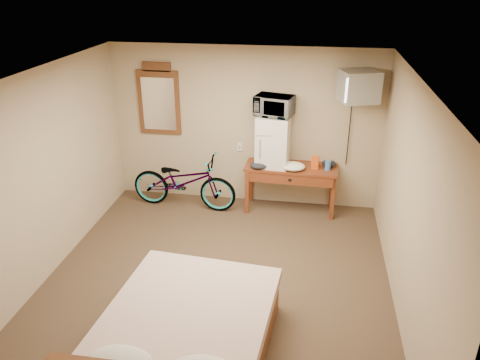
{
  "coord_description": "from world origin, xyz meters",
  "views": [
    {
      "loc": [
        1.03,
        -4.62,
        3.53
      ],
      "look_at": [
        0.2,
        0.6,
        1.12
      ],
      "focal_mm": 35.0,
      "sensor_mm": 36.0,
      "label": 1
    }
  ],
  "objects_px": {
    "microwave": "(274,106)",
    "crt_television": "(359,86)",
    "blue_cup": "(328,165)",
    "mini_fridge": "(273,141)",
    "bicycle": "(184,181)",
    "desk": "(291,174)",
    "wall_mirror": "(159,100)",
    "bed": "(182,343)"
  },
  "relations": [
    {
      "from": "microwave",
      "to": "blue_cup",
      "type": "xyz_separation_m",
      "value": [
        0.84,
        -0.07,
        -0.86
      ]
    },
    {
      "from": "desk",
      "to": "crt_television",
      "type": "distance_m",
      "value": 1.64
    },
    {
      "from": "blue_cup",
      "to": "crt_television",
      "type": "height_order",
      "value": "crt_television"
    },
    {
      "from": "mini_fridge",
      "to": "blue_cup",
      "type": "height_order",
      "value": "mini_fridge"
    },
    {
      "from": "blue_cup",
      "to": "wall_mirror",
      "type": "distance_m",
      "value": 2.81
    },
    {
      "from": "microwave",
      "to": "crt_television",
      "type": "bearing_deg",
      "value": 12.76
    },
    {
      "from": "blue_cup",
      "to": "crt_television",
      "type": "relative_size",
      "value": 0.23
    },
    {
      "from": "microwave",
      "to": "bicycle",
      "type": "bearing_deg",
      "value": -158.91
    },
    {
      "from": "desk",
      "to": "bicycle",
      "type": "height_order",
      "value": "bicycle"
    },
    {
      "from": "crt_television",
      "to": "bicycle",
      "type": "bearing_deg",
      "value": -176.62
    },
    {
      "from": "crt_television",
      "to": "bed",
      "type": "bearing_deg",
      "value": -116.42
    },
    {
      "from": "blue_cup",
      "to": "wall_mirror",
      "type": "bearing_deg",
      "value": 173.53
    },
    {
      "from": "bed",
      "to": "blue_cup",
      "type": "bearing_deg",
      "value": 67.98
    },
    {
      "from": "crt_television",
      "to": "bed",
      "type": "height_order",
      "value": "crt_television"
    },
    {
      "from": "desk",
      "to": "crt_television",
      "type": "height_order",
      "value": "crt_television"
    },
    {
      "from": "bed",
      "to": "wall_mirror",
      "type": "bearing_deg",
      "value": 109.9
    },
    {
      "from": "crt_television",
      "to": "wall_mirror",
      "type": "xyz_separation_m",
      "value": [
        -3.01,
        0.25,
        -0.38
      ]
    },
    {
      "from": "wall_mirror",
      "to": "blue_cup",
      "type": "bearing_deg",
      "value": -6.47
    },
    {
      "from": "desk",
      "to": "mini_fridge",
      "type": "distance_m",
      "value": 0.59
    },
    {
      "from": "crt_television",
      "to": "wall_mirror",
      "type": "relative_size",
      "value": 0.58
    },
    {
      "from": "desk",
      "to": "wall_mirror",
      "type": "bearing_deg",
      "value": 172.66
    },
    {
      "from": "bed",
      "to": "desk",
      "type": "bearing_deg",
      "value": 76.58
    },
    {
      "from": "blue_cup",
      "to": "bed",
      "type": "xyz_separation_m",
      "value": [
        -1.35,
        -3.34,
        -0.53
      ]
    },
    {
      "from": "mini_fridge",
      "to": "blue_cup",
      "type": "distance_m",
      "value": 0.9
    },
    {
      "from": "bed",
      "to": "bicycle",
      "type": "bearing_deg",
      "value": 104.96
    },
    {
      "from": "desk",
      "to": "bicycle",
      "type": "xyz_separation_m",
      "value": [
        -1.67,
        -0.13,
        -0.19
      ]
    },
    {
      "from": "microwave",
      "to": "wall_mirror",
      "type": "distance_m",
      "value": 1.85
    },
    {
      "from": "blue_cup",
      "to": "bed",
      "type": "relative_size",
      "value": 0.07
    },
    {
      "from": "desk",
      "to": "bed",
      "type": "relative_size",
      "value": 0.65
    },
    {
      "from": "mini_fridge",
      "to": "bicycle",
      "type": "relative_size",
      "value": 0.46
    },
    {
      "from": "desk",
      "to": "mini_fridge",
      "type": "bearing_deg",
      "value": 171.19
    },
    {
      "from": "blue_cup",
      "to": "crt_television",
      "type": "xyz_separation_m",
      "value": [
        0.33,
        0.05,
        1.19
      ]
    },
    {
      "from": "blue_cup",
      "to": "crt_television",
      "type": "distance_m",
      "value": 1.24
    },
    {
      "from": "wall_mirror",
      "to": "desk",
      "type": "bearing_deg",
      "value": -7.34
    },
    {
      "from": "mini_fridge",
      "to": "microwave",
      "type": "height_order",
      "value": "microwave"
    },
    {
      "from": "blue_cup",
      "to": "bicycle",
      "type": "relative_size",
      "value": 0.09
    },
    {
      "from": "desk",
      "to": "blue_cup",
      "type": "xyz_separation_m",
      "value": [
        0.55,
        -0.03,
        0.19
      ]
    },
    {
      "from": "desk",
      "to": "blue_cup",
      "type": "bearing_deg",
      "value": -3.05
    },
    {
      "from": "bicycle",
      "to": "desk",
      "type": "bearing_deg",
      "value": -81.4
    },
    {
      "from": "mini_fridge",
      "to": "wall_mirror",
      "type": "bearing_deg",
      "value": 172.89
    },
    {
      "from": "microwave",
      "to": "wall_mirror",
      "type": "bearing_deg",
      "value": -173.21
    },
    {
      "from": "mini_fridge",
      "to": "bicycle",
      "type": "distance_m",
      "value": 1.55
    }
  ]
}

